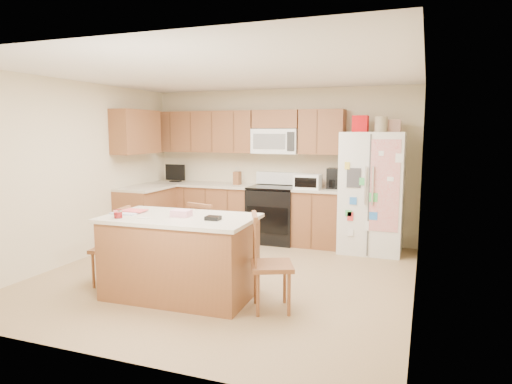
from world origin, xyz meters
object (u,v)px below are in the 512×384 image
at_px(island, 180,256).
at_px(windsor_chair_right, 269,265).
at_px(windsor_chair_back, 208,241).
at_px(stove, 274,213).
at_px(windsor_chair_left, 113,248).
at_px(refrigerator, 372,191).

xyz_separation_m(island, windsor_chair_right, (1.05, -0.03, 0.02)).
bearing_deg(windsor_chair_back, stove, 84.37).
bearing_deg(island, windsor_chair_right, -1.81).
relative_size(windsor_chair_left, windsor_chair_back, 0.99).
distance_m(refrigerator, windsor_chair_left, 3.78).
xyz_separation_m(windsor_chair_left, windsor_chair_back, (0.92, 0.67, 0.01)).
height_order(stove, refrigerator, refrigerator).
bearing_deg(refrigerator, stove, 177.70).
bearing_deg(refrigerator, windsor_chair_left, -135.76).
height_order(refrigerator, windsor_chair_right, refrigerator).
bearing_deg(windsor_chair_left, stove, 67.36).
height_order(island, windsor_chair_right, windsor_chair_right).
bearing_deg(stove, island, -93.66).
xyz_separation_m(stove, island, (-0.18, -2.74, -0.02)).
bearing_deg(windsor_chair_left, refrigerator, 44.24).
relative_size(windsor_chair_back, windsor_chair_right, 0.95).
bearing_deg(windsor_chair_back, refrigerator, 47.78).
distance_m(stove, refrigerator, 1.63).
distance_m(island, windsor_chair_back, 0.73).
distance_m(windsor_chair_left, windsor_chair_right, 1.99).
distance_m(refrigerator, island, 3.23).
relative_size(island, windsor_chair_right, 1.67).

